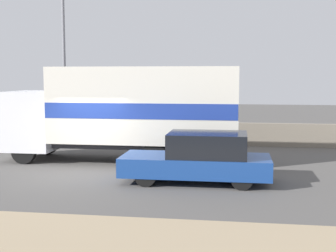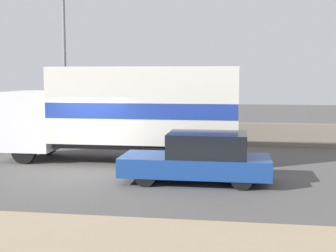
% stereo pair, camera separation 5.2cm
% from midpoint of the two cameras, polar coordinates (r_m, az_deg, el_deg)
% --- Properties ---
extents(ground_plane, '(80.00, 80.00, 0.00)m').
position_cam_midpoint_polar(ground_plane, '(15.94, -10.55, -5.78)').
color(ground_plane, '#514F4C').
extents(stone_wall_backdrop, '(60.00, 0.35, 1.08)m').
position_cam_midpoint_polar(stone_wall_backdrop, '(22.78, -4.52, -0.76)').
color(stone_wall_backdrop, gray).
rests_on(stone_wall_backdrop, ground_plane).
extents(street_lamp, '(0.56, 0.28, 7.59)m').
position_cam_midpoint_polar(street_lamp, '(22.49, -12.45, 8.77)').
color(street_lamp, slate).
rests_on(street_lamp, ground_plane).
extents(box_truck, '(8.85, 2.55, 3.59)m').
position_cam_midpoint_polar(box_truck, '(17.81, -4.69, 2.03)').
color(box_truck, silver).
rests_on(box_truck, ground_plane).
extents(car_hatchback, '(4.54, 1.83, 1.54)m').
position_cam_midpoint_polar(car_hatchback, '(14.37, 3.98, -3.93)').
color(car_hatchback, navy).
rests_on(car_hatchback, ground_plane).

